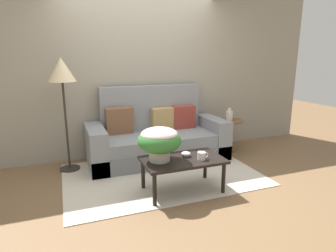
# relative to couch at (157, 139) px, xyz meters

# --- Properties ---
(ground_plane) EXTENTS (14.00, 14.00, 0.00)m
(ground_plane) POSITION_rel_couch_xyz_m (-0.14, -0.82, -0.33)
(ground_plane) COLOR brown
(wall_back) EXTENTS (6.40, 0.12, 2.64)m
(wall_back) POSITION_rel_couch_xyz_m (-0.14, 0.45, 0.99)
(wall_back) COLOR gray
(wall_back) RESTS_ON ground
(area_rug) EXTENTS (2.60, 1.71, 0.01)m
(area_rug) POSITION_rel_couch_xyz_m (-0.14, -0.63, -0.33)
(area_rug) COLOR beige
(area_rug) RESTS_ON ground
(couch) EXTENTS (2.13, 0.86, 1.14)m
(couch) POSITION_rel_couch_xyz_m (0.00, 0.00, 0.00)
(couch) COLOR slate
(couch) RESTS_ON ground
(coffee_table) EXTENTS (0.96, 0.56, 0.41)m
(coffee_table) POSITION_rel_couch_xyz_m (-0.07, -1.17, 0.03)
(coffee_table) COLOR black
(coffee_table) RESTS_ON ground
(side_table) EXTENTS (0.46, 0.46, 0.54)m
(side_table) POSITION_rel_couch_xyz_m (1.30, -0.03, 0.04)
(side_table) COLOR brown
(side_table) RESTS_ON ground
(floor_lamp) EXTENTS (0.37, 0.37, 1.58)m
(floor_lamp) POSITION_rel_couch_xyz_m (-1.32, 0.01, 1.00)
(floor_lamp) COLOR #2D2823
(floor_lamp) RESTS_ON ground
(potted_plant) EXTENTS (0.50, 0.50, 0.39)m
(potted_plant) POSITION_rel_couch_xyz_m (-0.35, -1.13, 0.33)
(potted_plant) COLOR #B7B2A8
(potted_plant) RESTS_ON coffee_table
(coffee_mug) EXTENTS (0.14, 0.09, 0.09)m
(coffee_mug) POSITION_rel_couch_xyz_m (0.13, -1.28, 0.13)
(coffee_mug) COLOR white
(coffee_mug) RESTS_ON coffee_table
(snack_bowl) EXTENTS (0.12, 0.12, 0.06)m
(snack_bowl) POSITION_rel_couch_xyz_m (-0.00, -1.11, 0.12)
(snack_bowl) COLOR silver
(snack_bowl) RESTS_ON coffee_table
(table_vase) EXTENTS (0.12, 0.12, 0.21)m
(table_vase) POSITION_rel_couch_xyz_m (1.28, -0.04, 0.29)
(table_vase) COLOR silver
(table_vase) RESTS_ON side_table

